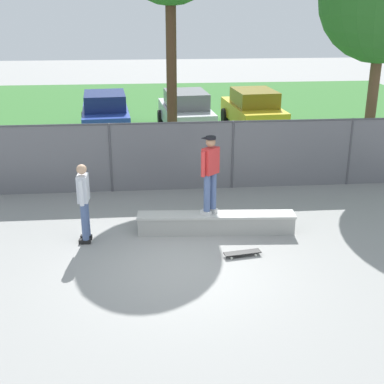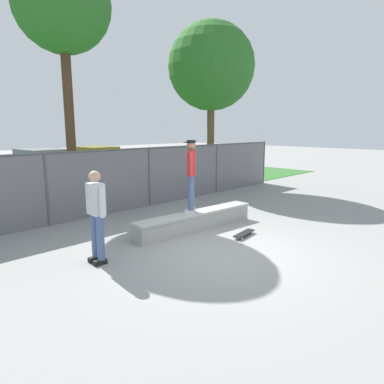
{
  "view_description": "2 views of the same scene",
  "coord_description": "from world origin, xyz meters",
  "views": [
    {
      "loc": [
        -0.71,
        -9.33,
        5.12
      ],
      "look_at": [
        0.29,
        1.76,
        1.0
      ],
      "focal_mm": 48.59,
      "sensor_mm": 36.0,
      "label": 1
    },
    {
      "loc": [
        -5.36,
        -4.32,
        2.61
      ],
      "look_at": [
        1.09,
        2.09,
        0.91
      ],
      "focal_mm": 32.16,
      "sensor_mm": 36.0,
      "label": 2
    }
  ],
  "objects": [
    {
      "name": "chainlink_fence",
      "position": [
        0.0,
        4.74,
        1.07
      ],
      "size": [
        17.29,
        0.07,
        1.98
      ],
      "color": "#4C4C51",
      "rests_on": "ground"
    },
    {
      "name": "ground_plane",
      "position": [
        0.0,
        0.0,
        0.0
      ],
      "size": [
        80.0,
        80.0,
        0.0
      ],
      "primitive_type": "plane",
      "color": "gray"
    },
    {
      "name": "tree_near_left",
      "position": [
        0.13,
        6.96,
        6.43
      ],
      "size": [
        3.09,
        3.09,
        8.05
      ],
      "color": "#47301E",
      "rests_on": "ground"
    },
    {
      "name": "skateboarder",
      "position": [
        0.7,
        1.73,
        1.5
      ],
      "size": [
        0.47,
        0.45,
        1.84
      ],
      "color": "beige",
      "rests_on": "concrete_ledge"
    },
    {
      "name": "car_silver",
      "position": [
        0.95,
        11.85,
        0.84
      ],
      "size": [
        2.28,
        4.33,
        1.66
      ],
      "color": "#B7BABF",
      "rests_on": "ground"
    },
    {
      "name": "car_yellow",
      "position": [
        3.8,
        11.96,
        0.84
      ],
      "size": [
        2.28,
        4.33,
        1.66
      ],
      "color": "gold",
      "rests_on": "ground"
    },
    {
      "name": "skateboard",
      "position": [
        1.25,
        0.45,
        0.07
      ],
      "size": [
        0.82,
        0.33,
        0.09
      ],
      "color": "black",
      "rests_on": "ground"
    },
    {
      "name": "tree_near_right",
      "position": [
        6.22,
        6.01,
        5.18
      ],
      "size": [
        3.73,
        3.73,
        7.07
      ],
      "color": "brown",
      "rests_on": "ground"
    },
    {
      "name": "concrete_ledge",
      "position": [
        0.85,
        1.7,
        0.24
      ],
      "size": [
        3.69,
        0.73,
        0.47
      ],
      "color": "#999993",
      "rests_on": "ground"
    },
    {
      "name": "bystander",
      "position": [
        -2.12,
        1.47,
        1.01
      ],
      "size": [
        0.29,
        0.6,
        1.82
      ],
      "color": "black",
      "rests_on": "ground"
    }
  ]
}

